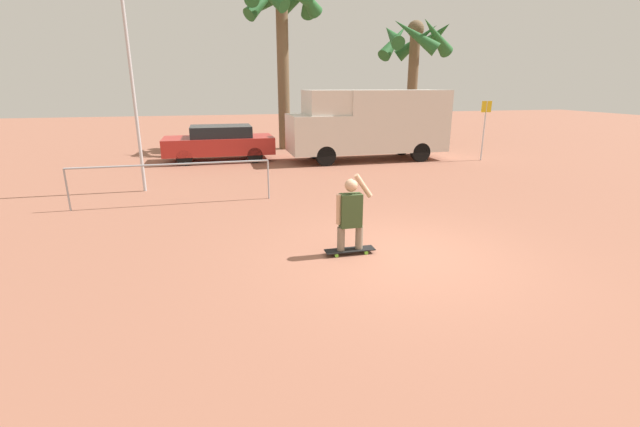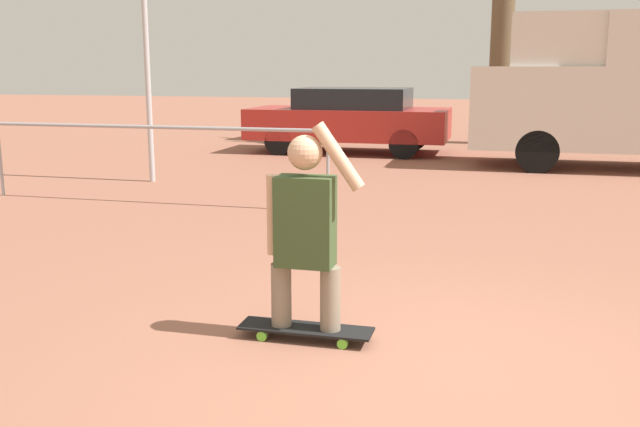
{
  "view_description": "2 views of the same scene",
  "coord_description": "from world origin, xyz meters",
  "px_view_note": "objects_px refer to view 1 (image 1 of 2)",
  "views": [
    {
      "loc": [
        -3.22,
        -6.65,
        2.98
      ],
      "look_at": [
        -1.28,
        1.09,
        0.58
      ],
      "focal_mm": 24.0,
      "sensor_mm": 36.0,
      "label": 1
    },
    {
      "loc": [
        0.34,
        -4.15,
        1.83
      ],
      "look_at": [
        -1.02,
        1.15,
        0.72
      ],
      "focal_mm": 40.0,
      "sensor_mm": 36.0,
      "label": 2
    }
  ],
  "objects_px": {
    "person_skateboarder": "(351,211)",
    "flagpole": "(130,40)",
    "palm_tree_center_background": "(283,9)",
    "parked_car_red": "(220,142)",
    "palm_tree_near_van": "(415,45)",
    "camper_van": "(370,122)",
    "street_sign": "(485,123)",
    "skateboard": "(350,250)"
  },
  "relations": [
    {
      "from": "person_skateboarder",
      "to": "flagpole",
      "type": "distance_m",
      "value": 8.15
    },
    {
      "from": "camper_van",
      "to": "flagpole",
      "type": "height_order",
      "value": "flagpole"
    },
    {
      "from": "palm_tree_near_van",
      "to": "street_sign",
      "type": "xyz_separation_m",
      "value": [
        0.07,
        -6.64,
        -3.45
      ]
    },
    {
      "from": "street_sign",
      "to": "parked_car_red",
      "type": "bearing_deg",
      "value": 166.43
    },
    {
      "from": "camper_van",
      "to": "street_sign",
      "type": "xyz_separation_m",
      "value": [
        4.45,
        -1.24,
        0.0
      ]
    },
    {
      "from": "person_skateboarder",
      "to": "palm_tree_near_van",
      "type": "xyz_separation_m",
      "value": [
        8.35,
        15.08,
        4.17
      ]
    },
    {
      "from": "person_skateboarder",
      "to": "palm_tree_center_background",
      "type": "height_order",
      "value": "palm_tree_center_background"
    },
    {
      "from": "camper_van",
      "to": "person_skateboarder",
      "type": "bearing_deg",
      "value": -112.25
    },
    {
      "from": "camper_van",
      "to": "flagpole",
      "type": "distance_m",
      "value": 9.34
    },
    {
      "from": "palm_tree_center_background",
      "to": "parked_car_red",
      "type": "bearing_deg",
      "value": -139.02
    },
    {
      "from": "person_skateboarder",
      "to": "parked_car_red",
      "type": "bearing_deg",
      "value": 100.46
    },
    {
      "from": "skateboard",
      "to": "flagpole",
      "type": "bearing_deg",
      "value": 124.82
    },
    {
      "from": "person_skateboarder",
      "to": "camper_van",
      "type": "distance_m",
      "value": 10.5
    },
    {
      "from": "skateboard",
      "to": "street_sign",
      "type": "distance_m",
      "value": 12.01
    },
    {
      "from": "parked_car_red",
      "to": "flagpole",
      "type": "relative_size",
      "value": 0.59
    },
    {
      "from": "camper_van",
      "to": "palm_tree_near_van",
      "type": "xyz_separation_m",
      "value": [
        4.39,
        5.39,
        3.46
      ]
    },
    {
      "from": "camper_van",
      "to": "flagpole",
      "type": "relative_size",
      "value": 0.87
    },
    {
      "from": "person_skateboarder",
      "to": "camper_van",
      "type": "xyz_separation_m",
      "value": [
        3.97,
        9.69,
        0.71
      ]
    },
    {
      "from": "palm_tree_center_background",
      "to": "flagpole",
      "type": "relative_size",
      "value": 1.05
    },
    {
      "from": "camper_van",
      "to": "parked_car_red",
      "type": "bearing_deg",
      "value": 167.98
    },
    {
      "from": "parked_car_red",
      "to": "flagpole",
      "type": "distance_m",
      "value": 6.32
    },
    {
      "from": "palm_tree_near_van",
      "to": "street_sign",
      "type": "height_order",
      "value": "palm_tree_near_van"
    },
    {
      "from": "person_skateboarder",
      "to": "skateboard",
      "type": "bearing_deg",
      "value": 0.0
    },
    {
      "from": "parked_car_red",
      "to": "palm_tree_center_background",
      "type": "distance_m",
      "value": 6.91
    },
    {
      "from": "skateboard",
      "to": "flagpole",
      "type": "xyz_separation_m",
      "value": [
        -4.25,
        6.11,
        4.07
      ]
    },
    {
      "from": "palm_tree_center_background",
      "to": "street_sign",
      "type": "distance_m",
      "value": 10.13
    },
    {
      "from": "palm_tree_center_background",
      "to": "person_skateboarder",
      "type": "bearing_deg",
      "value": -94.85
    },
    {
      "from": "palm_tree_center_background",
      "to": "camper_van",
      "type": "bearing_deg",
      "value": -55.32
    },
    {
      "from": "camper_van",
      "to": "palm_tree_center_background",
      "type": "relative_size",
      "value": 0.83
    },
    {
      "from": "parked_car_red",
      "to": "skateboard",
      "type": "bearing_deg",
      "value": -79.54
    },
    {
      "from": "person_skateboarder",
      "to": "street_sign",
      "type": "xyz_separation_m",
      "value": [
        8.42,
        8.45,
        0.71
      ]
    },
    {
      "from": "person_skateboarder",
      "to": "parked_car_red",
      "type": "height_order",
      "value": "person_skateboarder"
    },
    {
      "from": "person_skateboarder",
      "to": "street_sign",
      "type": "height_order",
      "value": "street_sign"
    },
    {
      "from": "flagpole",
      "to": "parked_car_red",
      "type": "bearing_deg",
      "value": 65.36
    },
    {
      "from": "skateboard",
      "to": "flagpole",
      "type": "relative_size",
      "value": 0.13
    },
    {
      "from": "parked_car_red",
      "to": "palm_tree_near_van",
      "type": "height_order",
      "value": "palm_tree_near_van"
    },
    {
      "from": "camper_van",
      "to": "street_sign",
      "type": "height_order",
      "value": "camper_van"
    },
    {
      "from": "parked_car_red",
      "to": "palm_tree_near_van",
      "type": "bearing_deg",
      "value": 21.64
    },
    {
      "from": "camper_van",
      "to": "palm_tree_near_van",
      "type": "height_order",
      "value": "palm_tree_near_van"
    },
    {
      "from": "palm_tree_center_background",
      "to": "flagpole",
      "type": "bearing_deg",
      "value": -125.38
    },
    {
      "from": "skateboard",
      "to": "person_skateboarder",
      "type": "bearing_deg",
      "value": -180.0
    },
    {
      "from": "parked_car_red",
      "to": "palm_tree_center_background",
      "type": "height_order",
      "value": "palm_tree_center_background"
    }
  ]
}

